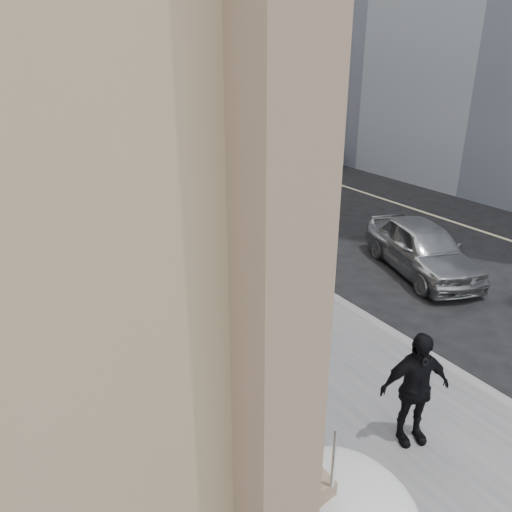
{
  "coord_description": "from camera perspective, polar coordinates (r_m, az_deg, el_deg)",
  "views": [
    {
      "loc": [
        -5.06,
        -5.49,
        5.98
      ],
      "look_at": [
        0.32,
        3.29,
        1.7
      ],
      "focal_mm": 35.0,
      "sensor_mm": 36.0,
      "label": 1
    }
  ],
  "objects": [
    {
      "name": "ground",
      "position": [
        9.57,
        9.05,
        -16.47
      ],
      "size": [
        140.0,
        140.0,
        0.0
      ],
      "primitive_type": "plane",
      "color": "black",
      "rests_on": "ground"
    },
    {
      "name": "lane_line",
      "position": [
        22.75,
        13.24,
        6.74
      ],
      "size": [
        0.15,
        70.0,
        0.01
      ],
      "primitive_type": "cube",
      "color": "#BFB78C",
      "rests_on": "ground"
    },
    {
      "name": "traffic_signal",
      "position": [
        28.47,
        -17.76,
        17.58
      ],
      "size": [
        4.1,
        0.22,
        6.0
      ],
      "color": "#2D2D30",
      "rests_on": "ground"
    },
    {
      "name": "snow_bank",
      "position": [
        15.12,
        -15.35,
        0.34
      ],
      "size": [
        1.7,
        18.1,
        0.76
      ],
      "color": "silver",
      "rests_on": "sidewalk"
    },
    {
      "name": "car_silver",
      "position": [
        14.99,
        18.46,
        0.92
      ],
      "size": [
        3.06,
        4.73,
        1.5
      ],
      "primitive_type": "imported",
      "rotation": [
        0.0,
        0.0,
        -0.32
      ],
      "color": "#919498",
      "rests_on": "ground"
    },
    {
      "name": "streetlight_far",
      "position": [
        40.28,
        -21.54,
        19.12
      ],
      "size": [
        1.71,
        0.24,
        8.0
      ],
      "color": "#2D2D30",
      "rests_on": "ground"
    },
    {
      "name": "curb",
      "position": [
        18.28,
        -4.86,
        3.58
      ],
      "size": [
        0.24,
        80.0,
        0.12
      ],
      "primitive_type": "cube",
      "color": "slate",
      "rests_on": "ground"
    },
    {
      "name": "mounted_horse_right",
      "position": [
        13.41,
        -4.4,
        2.15
      ],
      "size": [
        2.27,
        2.42,
        2.77
      ],
      "rotation": [
        0.0,
        0.0,
        2.88
      ],
      "color": "#3F2412",
      "rests_on": "sidewalk"
    },
    {
      "name": "streetlight_mid",
      "position": [
        21.04,
        -10.19,
        18.42
      ],
      "size": [
        1.71,
        0.24,
        8.0
      ],
      "color": "#2D2D30",
      "rests_on": "ground"
    },
    {
      "name": "mounted_horse_left",
      "position": [
        10.37,
        -2.77,
        -4.99
      ],
      "size": [
        1.13,
        2.4,
        2.67
      ],
      "rotation": [
        0.0,
        0.0,
        3.16
      ],
      "color": "#57351A",
      "rests_on": "sidewalk"
    },
    {
      "name": "car_grey",
      "position": [
        29.2,
        4.66,
        12.03
      ],
      "size": [
        3.27,
        5.01,
        1.35
      ],
      "primitive_type": "imported",
      "rotation": [
        0.0,
        0.0,
        3.46
      ],
      "color": "slate",
      "rests_on": "ground"
    },
    {
      "name": "sidewalk",
      "position": [
        17.34,
        -12.6,
        2.04
      ],
      "size": [
        5.0,
        80.0,
        0.12
      ],
      "primitive_type": "cube",
      "color": "#4F4F51",
      "rests_on": "ground"
    },
    {
      "name": "pedestrian",
      "position": [
        8.4,
        17.68,
        -14.23
      ],
      "size": [
        1.24,
        0.84,
        1.96
      ],
      "primitive_type": "imported",
      "rotation": [
        0.0,
        0.0,
        -0.34
      ],
      "color": "black",
      "rests_on": "sidewalk"
    },
    {
      "name": "far_podium",
      "position": [
        26.05,
        21.77,
        12.22
      ],
      "size": [
        2.0,
        80.0,
        4.0
      ],
      "primitive_type": "cube",
      "color": "#846C55",
      "rests_on": "ground"
    }
  ]
}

